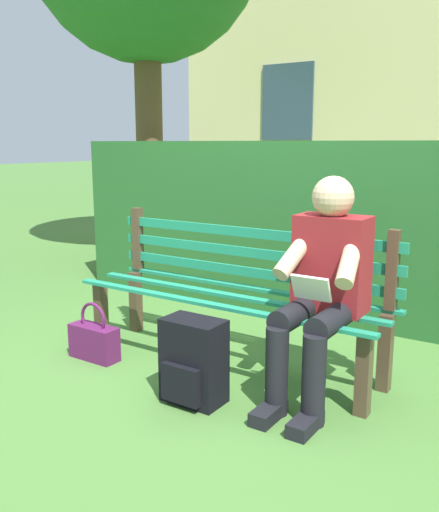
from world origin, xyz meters
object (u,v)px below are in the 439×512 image
Objects in this scene: backpack at (193,362)px; handbag at (94,340)px; park_bench at (236,290)px; person_seated at (322,284)px.

handbag is at bearing -8.46° from backpack.
park_bench reaches higher than backpack.
person_seated is at bearing -142.00° from backpack.
handbag is at bearing 11.45° from person_seated.
handbag is (1.41, 0.29, -0.51)m from person_seated.
person_seated is (-0.64, 0.19, 0.17)m from park_bench.
park_bench is 1.67× the size of person_seated.
backpack is (-0.11, 0.60, -0.24)m from park_bench.
park_bench is 0.96m from handbag.
park_bench is 4.39× the size of backpack.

